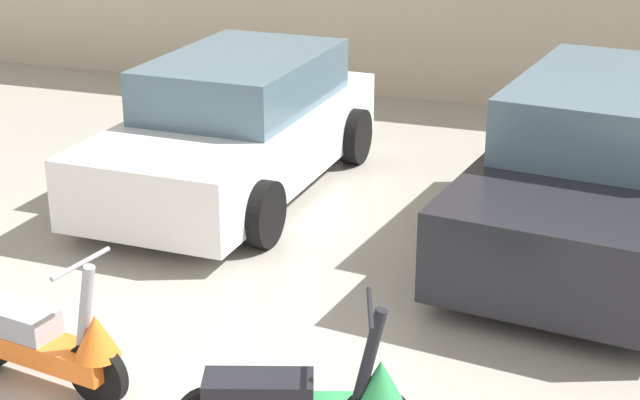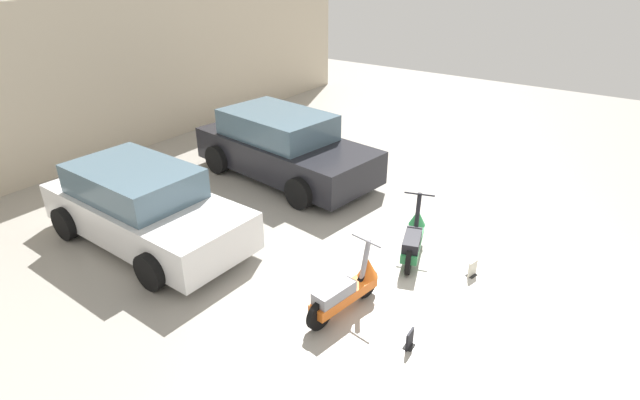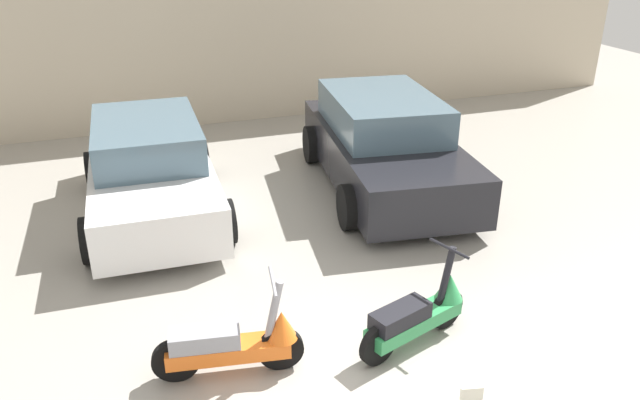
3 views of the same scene
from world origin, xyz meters
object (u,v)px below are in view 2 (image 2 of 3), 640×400
object	(u,v)px
placard_near_left_scooter	(410,340)
placard_near_right_scooter	(472,269)
car_rear_left	(144,207)
car_rear_center	(284,147)
scooter_front_left	(347,289)
scooter_front_right	(414,237)

from	to	relation	value
placard_near_left_scooter	placard_near_right_scooter	size ratio (longest dim) A/B	1.00
car_rear_left	car_rear_center	size ratio (longest dim) A/B	0.90
car_rear_left	placard_near_right_scooter	world-z (taller)	car_rear_left
car_rear_left	car_rear_center	world-z (taller)	car_rear_center
car_rear_left	car_rear_center	xyz separation A→B (m)	(3.58, -0.22, 0.05)
scooter_front_left	placard_near_right_scooter	xyz separation A→B (m)	(1.83, -1.17, -0.24)
car_rear_center	placard_near_left_scooter	distance (m)	5.89
placard_near_left_scooter	placard_near_right_scooter	distance (m)	2.01
scooter_front_right	placard_near_right_scooter	distance (m)	1.06
scooter_front_right	placard_near_right_scooter	size ratio (longest dim) A/B	5.19
scooter_front_right	car_rear_left	bearing A→B (deg)	100.00
scooter_front_left	placard_near_right_scooter	distance (m)	2.19
scooter_front_left	placard_near_left_scooter	world-z (taller)	scooter_front_left
car_rear_center	placard_near_right_scooter	distance (m)	5.11
placard_near_left_scooter	placard_near_right_scooter	bearing A→B (deg)	-2.90
scooter_front_left	car_rear_center	bearing A→B (deg)	58.29
scooter_front_right	placard_near_left_scooter	distance (m)	2.24
scooter_front_right	placard_near_right_scooter	bearing A→B (deg)	-109.39
placard_near_right_scooter	car_rear_left	bearing A→B (deg)	113.30
scooter_front_left	car_rear_left	world-z (taller)	car_rear_left
scooter_front_right	placard_near_left_scooter	world-z (taller)	scooter_front_right
placard_near_left_scooter	placard_near_right_scooter	xyz separation A→B (m)	(2.01, -0.10, 0.00)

